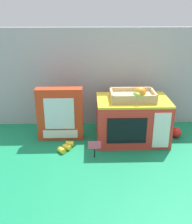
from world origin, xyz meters
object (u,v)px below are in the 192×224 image
object	(u,v)px
cookie_set_box	(60,114)
loose_toy_apple	(176,132)
price_sign	(95,147)
loose_toy_banana	(66,147)
food_groups_crate	(134,96)
toy_microwave	(132,120)

from	to	relation	value
cookie_set_box	loose_toy_apple	xyz separation A→B (m)	(0.74, -0.01, -0.13)
price_sign	loose_toy_banana	bearing A→B (deg)	150.65
food_groups_crate	loose_toy_apple	distance (m)	0.40
loose_toy_apple	food_groups_crate	bearing A→B (deg)	-171.09
food_groups_crate	price_sign	size ratio (longest dim) A/B	2.61
toy_microwave	price_sign	bearing A→B (deg)	-138.19
toy_microwave	loose_toy_banana	size ratio (longest dim) A/B	3.51
toy_microwave	loose_toy_apple	distance (m)	0.31
food_groups_crate	price_sign	bearing A→B (deg)	-141.32
price_sign	loose_toy_apple	xyz separation A→B (m)	(0.53, 0.23, -0.03)
food_groups_crate	cookie_set_box	size ratio (longest dim) A/B	0.79
toy_microwave	food_groups_crate	xyz separation A→B (m)	(-0.00, -0.02, 0.16)
price_sign	loose_toy_apple	size ratio (longest dim) A/B	1.54
toy_microwave	price_sign	world-z (taller)	toy_microwave
loose_toy_banana	price_sign	bearing A→B (deg)	-29.35
price_sign	loose_toy_banana	xyz separation A→B (m)	(-0.16, 0.09, -0.05)
cookie_set_box	loose_toy_apple	world-z (taller)	cookie_set_box
cookie_set_box	loose_toy_apple	distance (m)	0.75
toy_microwave	loose_toy_apple	bearing A→B (deg)	4.53
toy_microwave	loose_toy_apple	world-z (taller)	toy_microwave
cookie_set_box	loose_toy_apple	bearing A→B (deg)	-0.42
loose_toy_apple	cookie_set_box	bearing A→B (deg)	179.58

